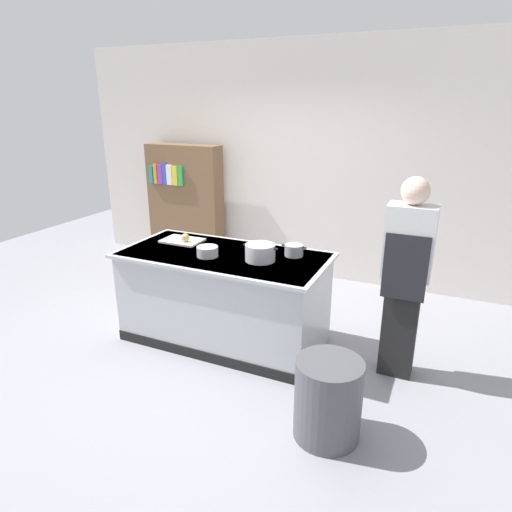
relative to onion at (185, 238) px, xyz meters
name	(u,v)px	position (x,y,z in m)	size (l,w,h in m)	color
ground_plane	(225,338)	(0.50, -0.12, -0.96)	(10.00, 10.00, 0.00)	gray
back_wall	(299,163)	(0.50, 1.98, 0.54)	(6.40, 0.12, 3.00)	silver
counter_island	(224,296)	(0.50, -0.12, -0.50)	(1.98, 0.98, 0.90)	#B7BABF
cutting_board	(182,241)	(-0.07, 0.05, -0.05)	(0.40, 0.28, 0.02)	silver
onion	(185,238)	(0.00, 0.00, 0.00)	(0.09, 0.09, 0.09)	tan
stock_pot	(260,253)	(0.89, -0.15, 0.01)	(0.34, 0.27, 0.15)	#B7BABF
sauce_pan	(294,250)	(1.12, 0.10, -0.01)	(0.24, 0.17, 0.11)	#99999E
mixing_bowl	(207,251)	(0.40, -0.25, -0.02)	(0.20, 0.20, 0.09)	#B7BABF
trash_bin	(328,399)	(1.80, -1.03, -0.67)	(0.47, 0.47, 0.59)	#4C4C51
person_chef	(406,275)	(2.14, -0.02, -0.05)	(0.38, 0.25, 1.72)	black
bookshelf	(186,205)	(-1.09, 1.68, -0.11)	(1.10, 0.31, 1.70)	brown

